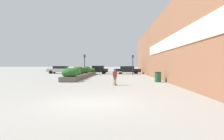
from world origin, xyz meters
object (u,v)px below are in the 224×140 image
skateboarder (115,75)px  car_rightmost (98,70)px  car_center_right (174,70)px  traffic_light_right (133,61)px  trash_bin (158,77)px  car_center_left (128,70)px  car_leftmost (60,70)px  traffic_light_left (85,61)px  skateboard (115,84)px

skateboarder → car_rightmost: (-3.62, 17.83, -0.08)m
car_center_right → traffic_light_right: size_ratio=1.41×
skateboarder → car_rightmost: bearing=84.8°
trash_bin → car_center_left: (-2.15, 15.61, 0.28)m
car_leftmost → traffic_light_left: size_ratio=1.39×
traffic_light_right → car_leftmost: bearing=160.2°
traffic_light_right → skateboarder: bearing=-100.5°
car_leftmost → trash_bin: bearing=-136.9°
skateboard → trash_bin: (4.17, 2.75, 0.42)m
car_center_right → car_center_left: bearing=-81.8°
skateboarder → car_leftmost: bearing=103.6°
trash_bin → car_leftmost: bearing=133.1°
trash_bin → car_center_left: 15.76m
skateboard → car_center_right: size_ratio=0.17×
car_center_right → skateboard: bearing=-29.4°
car_rightmost → traffic_light_left: traffic_light_left is taller
skateboard → skateboarder: skateboarder is taller
trash_bin → traffic_light_right: (-1.54, 11.40, 1.77)m
skateboard → car_rightmost: car_rightmost is taller
skateboard → traffic_light_right: bearing=62.8°
car_center_left → car_center_right: (9.06, 1.31, 0.01)m
skateboard → car_center_left: car_center_left is taller
trash_bin → car_leftmost: 22.41m
skateboarder → car_leftmost: 22.12m
car_leftmost → skateboarder: bearing=-149.7°
car_rightmost → traffic_light_left: (-1.53, -4.60, 1.49)m
traffic_light_left → skateboarder: bearing=-68.8°
skateboarder → skateboard: bearing=-120.7°
car_center_left → traffic_light_right: bearing=8.3°
trash_bin → traffic_light_left: traffic_light_left is taller
car_center_left → car_rightmost: 5.66m
trash_bin → skateboarder: bearing=-146.6°
car_leftmost → car_rightmost: 7.64m
trash_bin → car_center_right: car_center_right is taller
car_rightmost → traffic_light_left: size_ratio=1.19×
traffic_light_left → car_center_left: bearing=35.5°
car_rightmost → traffic_light_left: 5.07m
skateboard → skateboarder: bearing=59.3°
trash_bin → traffic_light_left: bearing=131.6°
skateboarder → trash_bin: (4.17, 2.75, -0.38)m
skateboarder → car_center_left: 18.46m
trash_bin → car_rightmost: (-7.78, 15.08, 0.30)m
traffic_light_left → traffic_light_right: traffic_light_left is taller
car_center_right → car_rightmost: car_rightmost is taller
skateboard → car_center_right: bearing=43.9°
car_center_right → traffic_light_right: traffic_light_right is taller
skateboard → car_leftmost: bearing=103.6°
car_leftmost → car_rightmost: size_ratio=1.16×
skateboard → traffic_light_right: 14.55m
traffic_light_right → traffic_light_left: bearing=-173.3°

